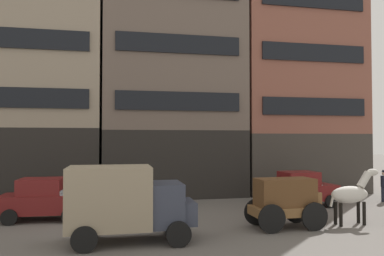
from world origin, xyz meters
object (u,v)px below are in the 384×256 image
(sedan_dark, at_px, (301,189))
(sedan_light, at_px, (44,199))
(draft_horse, at_px, (352,194))
(cargo_wagon, at_px, (286,199))
(pedestrian_officer, at_px, (384,184))
(fire_hydrant_curbside, at_px, (75,201))
(delivery_truck_far, at_px, (127,201))

(sedan_dark, distance_m, sedan_light, 12.72)
(draft_horse, distance_m, sedan_light, 13.21)
(cargo_wagon, relative_size, pedestrian_officer, 1.65)
(pedestrian_officer, height_order, fire_hydrant_curbside, pedestrian_officer)
(cargo_wagon, relative_size, sedan_light, 0.78)
(delivery_truck_far, bearing_deg, pedestrian_officer, 20.51)
(cargo_wagon, bearing_deg, pedestrian_officer, 29.37)
(sedan_dark, relative_size, pedestrian_officer, 2.13)
(delivery_truck_far, relative_size, pedestrian_officer, 2.43)
(sedan_dark, relative_size, fire_hydrant_curbside, 4.60)
(draft_horse, height_order, fire_hydrant_curbside, draft_horse)
(cargo_wagon, height_order, sedan_light, cargo_wagon)
(delivery_truck_far, relative_size, sedan_dark, 1.14)
(delivery_truck_far, bearing_deg, sedan_dark, 28.97)
(sedan_dark, bearing_deg, draft_horse, -89.13)
(cargo_wagon, bearing_deg, sedan_light, 160.84)
(delivery_truck_far, height_order, sedan_light, delivery_truck_far)
(pedestrian_officer, bearing_deg, sedan_light, -176.20)
(sedan_dark, height_order, pedestrian_officer, sedan_dark)
(draft_horse, xyz_separation_m, pedestrian_officer, (5.23, 4.60, -0.29))
(delivery_truck_far, height_order, sedan_dark, delivery_truck_far)
(draft_horse, relative_size, fire_hydrant_curbside, 2.83)
(cargo_wagon, relative_size, fire_hydrant_curbside, 3.56)
(draft_horse, bearing_deg, sedan_light, 165.05)
(cargo_wagon, xyz_separation_m, sedan_light, (-9.81, 3.41, -0.23))
(sedan_dark, bearing_deg, delivery_truck_far, -151.03)
(sedan_dark, height_order, fire_hydrant_curbside, sedan_dark)
(pedestrian_officer, distance_m, fire_hydrant_curbside, 17.00)
(cargo_wagon, distance_m, delivery_truck_far, 6.38)
(sedan_light, height_order, pedestrian_officer, sedan_light)
(delivery_truck_far, bearing_deg, cargo_wagon, 7.39)
(delivery_truck_far, bearing_deg, fire_hydrant_curbside, 110.28)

